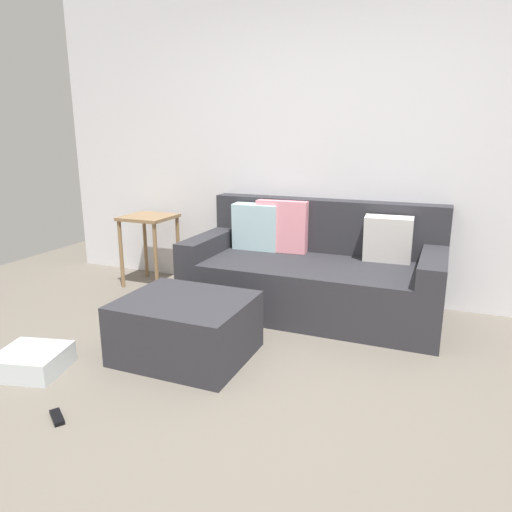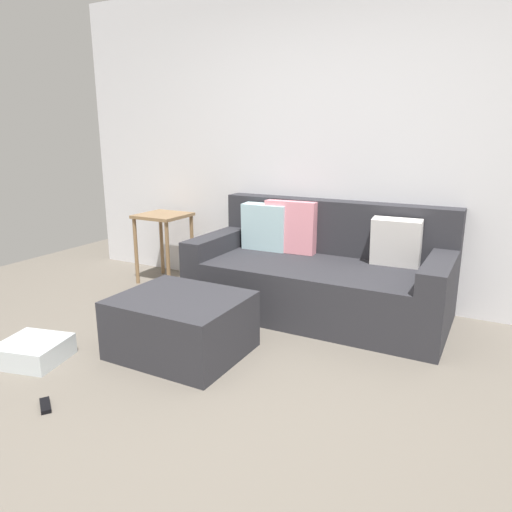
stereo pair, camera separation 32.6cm
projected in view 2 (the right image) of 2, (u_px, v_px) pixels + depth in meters
name	position (u px, v px, depth m)	size (l,w,h in m)	color
ground_plane	(200.00, 415.00, 2.46)	(7.12, 7.12, 0.00)	#6B6359
wall_back	(342.00, 142.00, 3.97)	(5.48, 0.10, 2.71)	silver
couch_sectional	(320.00, 274.00, 3.84)	(2.01, 0.95, 0.88)	#2D2D33
ottoman	(182.00, 325.00, 3.12)	(0.81, 0.69, 0.39)	#2D2D33
storage_bin	(34.00, 351.00, 3.04)	(0.38, 0.36, 0.14)	silver
side_table	(163.00, 228.00, 4.57)	(0.44, 0.44, 0.67)	olive
remote_near_ottoman	(45.00, 406.00, 2.53)	(0.15, 0.05, 0.02)	black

